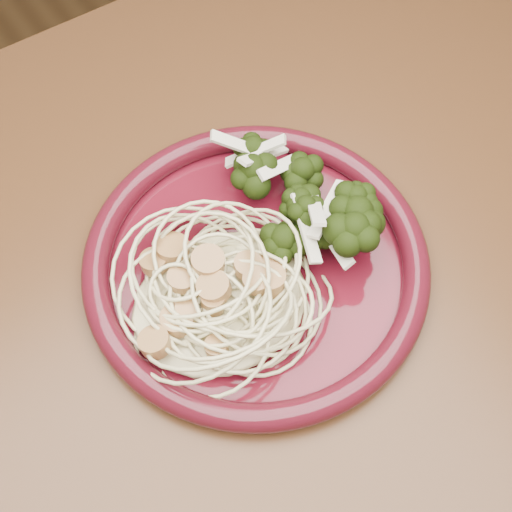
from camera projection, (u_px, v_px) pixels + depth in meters
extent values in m
cube|color=#472814|center=(233.00, 407.00, 0.50)|extent=(1.20, 0.80, 0.04)
cylinder|color=#472814|center=(412.00, 121.00, 1.13)|extent=(0.06, 0.06, 0.71)
cylinder|color=#450A14|center=(256.00, 268.00, 0.53)|extent=(0.32, 0.32, 0.01)
torus|color=#450D17|center=(256.00, 262.00, 0.53)|extent=(0.32, 0.32, 0.02)
ellipsoid|color=beige|center=(219.00, 295.00, 0.50)|extent=(0.16, 0.15, 0.03)
ellipsoid|color=black|center=(298.00, 205.00, 0.53)|extent=(0.11, 0.15, 0.04)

